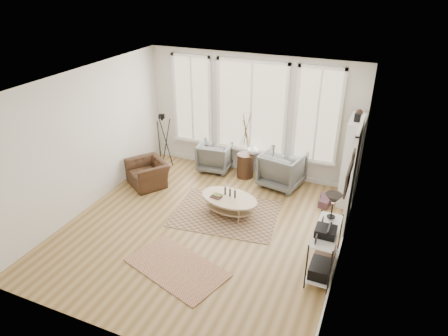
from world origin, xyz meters
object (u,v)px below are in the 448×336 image
at_px(bookcase, 352,161).
at_px(armchair_right, 282,169).
at_px(low_shelf, 325,246).
at_px(accent_chair, 148,173).
at_px(armchair_left, 215,156).
at_px(side_table, 246,146).
at_px(coffee_table, 229,201).

distance_m(bookcase, armchair_right, 1.59).
xyz_separation_m(bookcase, low_shelf, (-0.06, -2.52, -0.44)).
xyz_separation_m(low_shelf, accent_chair, (-4.33, 1.42, -0.22)).
relative_size(armchair_left, accent_chair, 0.88).
bearing_deg(side_table, bookcase, -3.64).
distance_m(bookcase, armchair_left, 3.31).
xyz_separation_m(armchair_right, side_table, (-0.94, 0.08, 0.39)).
distance_m(low_shelf, side_table, 3.59).
xyz_separation_m(bookcase, accent_chair, (-4.39, -1.10, -0.66)).
bearing_deg(armchair_left, armchair_right, 169.78).
distance_m(bookcase, coffee_table, 2.73).
xyz_separation_m(armchair_left, accent_chair, (-1.14, -1.32, -0.07)).
height_order(armchair_left, armchair_right, armchair_right).
distance_m(armchair_left, accent_chair, 1.75).
xyz_separation_m(side_table, accent_chair, (-1.96, -1.25, -0.51)).
distance_m(armchair_right, side_table, 1.02).
bearing_deg(low_shelf, accent_chair, 161.84).
distance_m(armchair_left, armchair_right, 1.77).
distance_m(low_shelf, armchair_left, 4.22).
relative_size(low_shelf, accent_chair, 1.43).
relative_size(coffee_table, side_table, 0.80).
relative_size(bookcase, low_shelf, 1.58).
bearing_deg(side_table, armchair_right, -4.81).
height_order(armchair_right, accent_chair, armchair_right).
xyz_separation_m(armchair_left, armchair_right, (1.76, -0.15, 0.05)).
height_order(low_shelf, coffee_table, low_shelf).
relative_size(side_table, accent_chair, 1.84).
relative_size(armchair_left, side_table, 0.48).
xyz_separation_m(low_shelf, coffee_table, (-2.12, 0.99, -0.21)).
relative_size(armchair_right, accent_chair, 1.01).
xyz_separation_m(coffee_table, accent_chair, (-2.22, 0.43, -0.01)).
bearing_deg(side_table, coffee_table, -81.27).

